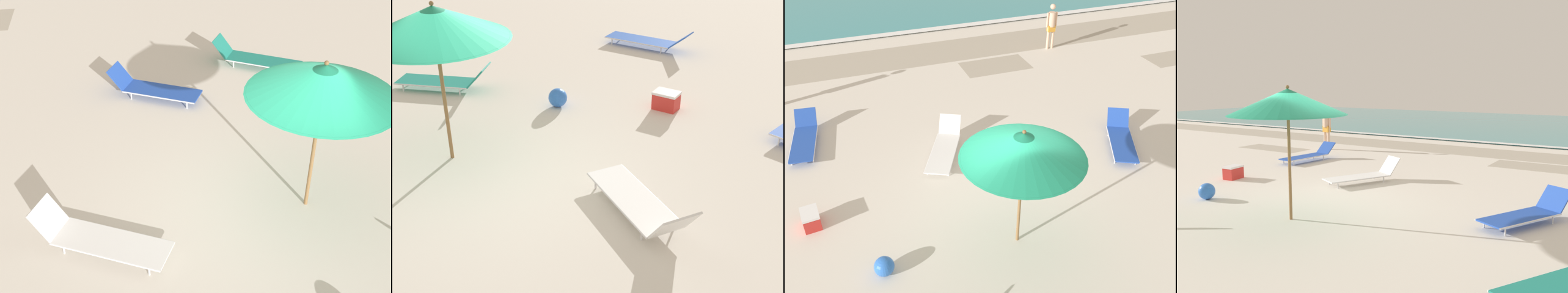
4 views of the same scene
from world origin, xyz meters
The scene contains 5 objects.
ground_plane centered at (0.00, 0.01, -0.08)m, with size 60.00×60.00×0.16m.
beach_umbrella centered at (0.06, -0.86, 2.32)m, with size 2.30×2.30×2.64m.
sun_lounger_under_umbrella centered at (4.09, 1.33, 0.22)m, with size 1.46×2.09×0.60m.
sun_lounger_near_water_left centered at (-0.45, 2.57, 0.22)m, with size 1.49×2.16×0.63m.
sun_lounger_mid_beach_solo centered at (5.23, -1.28, 0.22)m, with size 1.60×2.16×0.60m.
Camera 1 is at (-6.53, 2.05, 6.02)m, focal length 50.00 mm.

